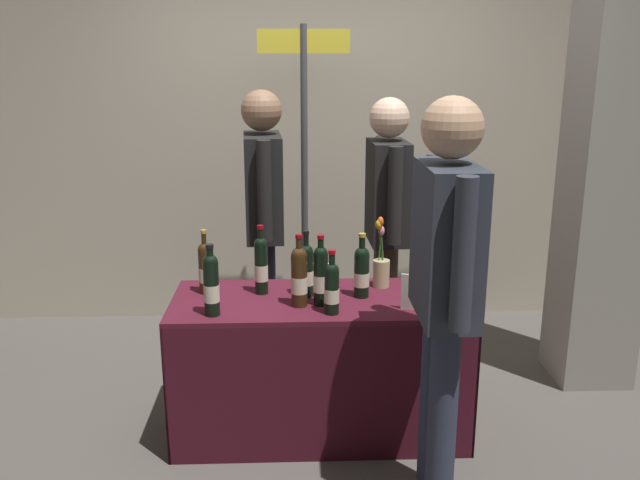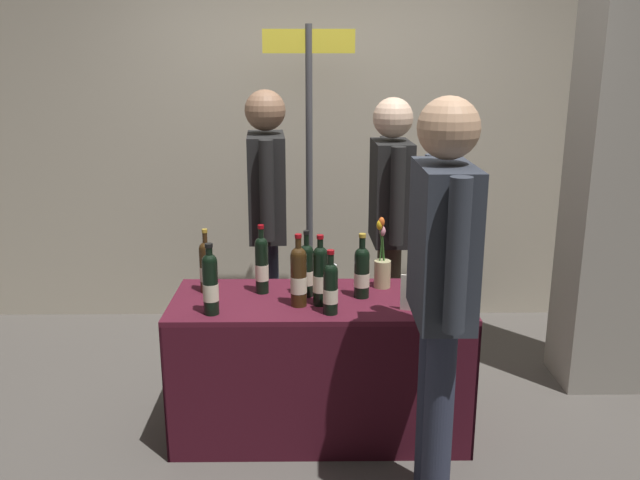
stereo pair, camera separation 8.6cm
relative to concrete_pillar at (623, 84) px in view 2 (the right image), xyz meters
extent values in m
plane|color=#514C47|center=(-1.64, -0.55, -1.73)|extent=(12.00, 12.00, 0.00)
cube|color=#B2A893|center=(-1.64, 1.14, -0.42)|extent=(7.99, 0.12, 2.63)
cube|color=gray|center=(0.00, 0.00, 0.00)|extent=(0.42, 0.42, 3.47)
cube|color=#4C1423|center=(-1.64, -0.55, -1.03)|extent=(1.47, 0.61, 0.02)
cube|color=#3E101D|center=(-1.64, -0.84, -1.39)|extent=(1.47, 0.01, 0.70)
cube|color=#3E101D|center=(-1.64, -0.25, -1.39)|extent=(1.47, 0.01, 0.70)
cube|color=#3E101D|center=(-2.36, -0.55, -1.39)|extent=(0.01, 0.61, 0.70)
cube|color=#3E101D|center=(-0.91, -0.55, -1.39)|extent=(0.01, 0.61, 0.70)
cylinder|color=black|center=(-1.70, -0.51, -0.90)|extent=(0.07, 0.07, 0.23)
sphere|color=black|center=(-1.70, -0.51, -0.78)|extent=(0.07, 0.07, 0.07)
cylinder|color=black|center=(-1.70, -0.51, -0.74)|extent=(0.03, 0.03, 0.09)
cylinder|color=black|center=(-1.70, -0.51, -0.69)|extent=(0.03, 0.03, 0.02)
cylinder|color=beige|center=(-1.70, -0.51, -0.92)|extent=(0.07, 0.07, 0.07)
cylinder|color=black|center=(-1.63, -0.63, -0.88)|extent=(0.07, 0.07, 0.26)
sphere|color=black|center=(-1.63, -0.63, -0.76)|extent=(0.07, 0.07, 0.07)
cylinder|color=black|center=(-1.63, -0.63, -0.72)|extent=(0.03, 0.03, 0.07)
cylinder|color=maroon|center=(-1.63, -0.63, -0.67)|extent=(0.03, 0.03, 0.02)
cylinder|color=beige|center=(-1.63, -0.63, -0.91)|extent=(0.07, 0.07, 0.08)
cylinder|color=black|center=(-1.93, -0.46, -0.88)|extent=(0.07, 0.07, 0.26)
sphere|color=black|center=(-1.93, -0.46, -0.76)|extent=(0.06, 0.06, 0.06)
cylinder|color=black|center=(-1.93, -0.46, -0.72)|extent=(0.03, 0.03, 0.08)
cylinder|color=maroon|center=(-1.93, -0.46, -0.67)|extent=(0.03, 0.03, 0.02)
cylinder|color=beige|center=(-1.93, -0.46, -0.91)|extent=(0.07, 0.07, 0.08)
cylinder|color=black|center=(-2.14, -0.75, -0.89)|extent=(0.07, 0.07, 0.26)
sphere|color=black|center=(-2.14, -0.75, -0.76)|extent=(0.07, 0.07, 0.07)
cylinder|color=black|center=(-2.14, -0.75, -0.73)|extent=(0.03, 0.03, 0.07)
cylinder|color=black|center=(-2.14, -0.75, -0.68)|extent=(0.04, 0.04, 0.02)
cylinder|color=beige|center=(-2.14, -0.75, -0.91)|extent=(0.07, 0.07, 0.08)
cylinder|color=black|center=(-1.11, -0.46, -0.90)|extent=(0.07, 0.07, 0.23)
sphere|color=black|center=(-1.11, -0.46, -0.79)|extent=(0.07, 0.07, 0.07)
cylinder|color=black|center=(-1.11, -0.46, -0.75)|extent=(0.03, 0.03, 0.07)
cylinder|color=black|center=(-1.11, -0.46, -0.71)|extent=(0.03, 0.03, 0.02)
cylinder|color=beige|center=(-1.11, -0.46, -0.92)|extent=(0.07, 0.07, 0.07)
cylinder|color=black|center=(-1.06, -0.67, -0.89)|extent=(0.07, 0.07, 0.25)
sphere|color=black|center=(-1.06, -0.67, -0.76)|extent=(0.07, 0.07, 0.07)
cylinder|color=black|center=(-1.06, -0.67, -0.72)|extent=(0.03, 0.03, 0.08)
cylinder|color=black|center=(-1.06, -0.67, -0.68)|extent=(0.03, 0.03, 0.02)
cylinder|color=beige|center=(-1.06, -0.67, -0.91)|extent=(0.07, 0.07, 0.08)
cylinder|color=#38230F|center=(-2.21, -0.44, -0.90)|extent=(0.07, 0.07, 0.23)
sphere|color=#38230F|center=(-2.21, -0.44, -0.78)|extent=(0.07, 0.07, 0.07)
cylinder|color=#38230F|center=(-2.21, -0.44, -0.74)|extent=(0.02, 0.02, 0.08)
cylinder|color=#B7932D|center=(-2.21, -0.44, -0.69)|extent=(0.03, 0.03, 0.02)
cylinder|color=beige|center=(-2.21, -0.44, -0.92)|extent=(0.07, 0.07, 0.07)
cylinder|color=#38230F|center=(-1.74, -0.64, -0.89)|extent=(0.08, 0.08, 0.25)
sphere|color=#38230F|center=(-1.74, -0.64, -0.76)|extent=(0.08, 0.08, 0.08)
cylinder|color=#38230F|center=(-1.74, -0.64, -0.72)|extent=(0.03, 0.03, 0.08)
cylinder|color=maroon|center=(-1.74, -0.64, -0.67)|extent=(0.03, 0.03, 0.02)
cylinder|color=beige|center=(-1.74, -0.64, -0.91)|extent=(0.08, 0.08, 0.08)
cylinder|color=black|center=(-1.43, -0.53, -0.90)|extent=(0.08, 0.08, 0.22)
sphere|color=black|center=(-1.43, -0.53, -0.79)|extent=(0.07, 0.07, 0.07)
cylinder|color=black|center=(-1.43, -0.53, -0.75)|extent=(0.03, 0.03, 0.09)
cylinder|color=#B7932D|center=(-1.43, -0.53, -0.70)|extent=(0.04, 0.04, 0.02)
cylinder|color=beige|center=(-1.43, -0.53, -0.92)|extent=(0.08, 0.08, 0.07)
cylinder|color=black|center=(-1.59, -0.75, -0.91)|extent=(0.07, 0.07, 0.21)
sphere|color=black|center=(-1.59, -0.75, -0.80)|extent=(0.07, 0.07, 0.07)
cylinder|color=black|center=(-1.59, -0.75, -0.76)|extent=(0.03, 0.03, 0.08)
cylinder|color=maroon|center=(-1.59, -0.75, -0.72)|extent=(0.03, 0.03, 0.02)
cylinder|color=beige|center=(-1.59, -0.75, -0.93)|extent=(0.07, 0.07, 0.07)
cylinder|color=silver|center=(-1.58, -0.42, -1.01)|extent=(0.07, 0.07, 0.00)
cylinder|color=silver|center=(-1.58, -0.42, -0.98)|extent=(0.01, 0.01, 0.06)
cone|color=silver|center=(-1.58, -0.42, -0.92)|extent=(0.07, 0.07, 0.07)
cylinder|color=tan|center=(-1.31, -0.38, -0.94)|extent=(0.09, 0.09, 0.14)
cylinder|color=#38722D|center=(-1.31, -0.38, -0.80)|extent=(0.03, 0.03, 0.28)
ellipsoid|color=#E05B1E|center=(-1.32, -0.39, -0.66)|extent=(0.03, 0.03, 0.05)
cylinder|color=#38722D|center=(-1.31, -0.38, -0.81)|extent=(0.04, 0.04, 0.26)
ellipsoid|color=gold|center=(-1.33, -0.39, -0.68)|extent=(0.03, 0.03, 0.05)
cylinder|color=#38722D|center=(-1.32, -0.38, -0.83)|extent=(0.02, 0.01, 0.23)
ellipsoid|color=pink|center=(-1.32, -0.38, -0.71)|extent=(0.03, 0.03, 0.05)
cube|color=silver|center=(-1.17, -0.73, -0.93)|extent=(0.17, 0.06, 0.18)
cylinder|color=#4C4233|center=(-1.22, 0.20, -1.32)|extent=(0.12, 0.12, 0.83)
cylinder|color=#4C4233|center=(-1.22, 0.05, -1.32)|extent=(0.12, 0.12, 0.83)
cube|color=black|center=(-1.22, 0.13, -0.61)|extent=(0.22, 0.39, 0.59)
sphere|color=beige|center=(-1.22, 0.13, -0.19)|extent=(0.23, 0.23, 0.23)
cylinder|color=black|center=(-1.23, 0.37, -0.59)|extent=(0.08, 0.08, 0.54)
cylinder|color=black|center=(-1.21, -0.11, -0.59)|extent=(0.08, 0.08, 0.54)
cylinder|color=#2D3347|center=(-1.95, 0.27, -1.31)|extent=(0.12, 0.12, 0.85)
cylinder|color=#2D3347|center=(-1.93, 0.09, -1.31)|extent=(0.12, 0.12, 0.85)
cube|color=black|center=(-1.94, 0.18, -0.58)|extent=(0.24, 0.48, 0.60)
sphere|color=#8C664C|center=(-1.94, 0.18, -0.15)|extent=(0.23, 0.23, 0.23)
cylinder|color=black|center=(-1.96, 0.46, -0.56)|extent=(0.08, 0.08, 0.55)
cylinder|color=black|center=(-1.92, -0.09, -0.56)|extent=(0.08, 0.08, 0.55)
cylinder|color=#2D3347|center=(-1.16, -1.25, -1.30)|extent=(0.12, 0.12, 0.87)
cylinder|color=#2D3347|center=(-1.16, -1.07, -1.30)|extent=(0.12, 0.12, 0.87)
cube|color=#2D333D|center=(-1.16, -1.16, -0.56)|extent=(0.21, 0.44, 0.61)
sphere|color=tan|center=(-1.16, -1.16, -0.11)|extent=(0.24, 0.24, 0.24)
cylinder|color=#2D333D|center=(-1.16, -1.43, -0.53)|extent=(0.08, 0.08, 0.57)
cylinder|color=#2D333D|center=(-1.16, -0.89, -0.53)|extent=(0.08, 0.08, 0.57)
cylinder|color=#47474C|center=(-1.69, 0.59, -0.70)|extent=(0.04, 0.04, 2.07)
cube|color=yellow|center=(-1.69, 0.59, 0.23)|extent=(0.57, 0.02, 0.14)
camera|label=1|loc=(-1.76, -3.67, 0.14)|focal=37.65mm
camera|label=2|loc=(-1.67, -3.67, 0.14)|focal=37.65mm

